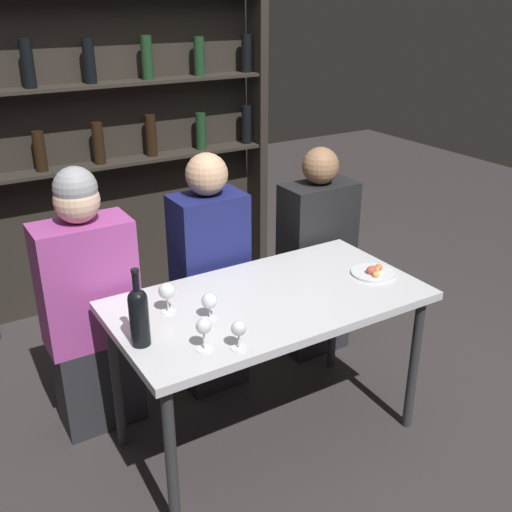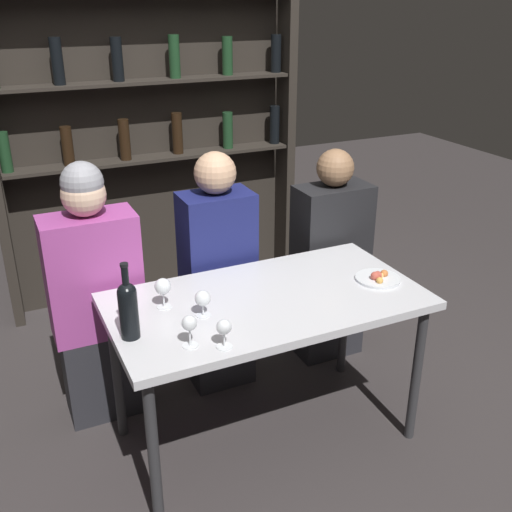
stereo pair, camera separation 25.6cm
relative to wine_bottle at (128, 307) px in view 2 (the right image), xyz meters
name	(u,v)px [view 2 (the right image)]	position (x,y,z in m)	size (l,w,h in m)	color
ground_plane	(266,434)	(0.60, 0.07, -0.86)	(10.00, 10.00, 0.00)	#332D2D
dining_table	(267,312)	(0.60, 0.07, -0.19)	(1.33, 0.71, 0.73)	silver
wine_rack_wall	(149,129)	(0.60, 1.76, 0.27)	(1.95, 0.21, 2.14)	#28231E
wine_bottle	(128,307)	(0.00, 0.00, 0.00)	(0.07, 0.07, 0.30)	black
wine_glass_0	(163,287)	(0.18, 0.17, -0.04)	(0.07, 0.07, 0.13)	silver
wine_glass_1	(189,325)	(0.18, -0.16, -0.04)	(0.06, 0.06, 0.13)	silver
wine_glass_2	(203,299)	(0.30, 0.04, -0.05)	(0.06, 0.06, 0.11)	silver
wine_glass_3	(224,329)	(0.29, -0.21, -0.05)	(0.06, 0.06, 0.11)	silver
food_plate_0	(378,278)	(1.13, 0.01, -0.12)	(0.20, 0.20, 0.05)	silver
seated_person_left	(96,301)	(-0.03, 0.58, -0.25)	(0.41, 0.22, 1.27)	#26262B
seated_person_center	(218,279)	(0.58, 0.58, -0.26)	(0.35, 0.22, 1.24)	#26262B
seated_person_right	(330,263)	(1.24, 0.58, -0.30)	(0.40, 0.22, 1.19)	#26262B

